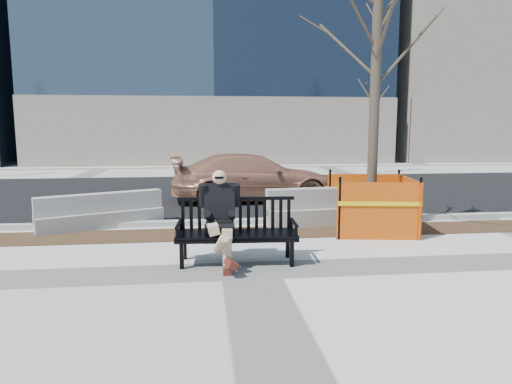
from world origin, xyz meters
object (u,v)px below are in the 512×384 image
at_px(sedan, 253,201).
at_px(jersey_barrier_left, 102,227).
at_px(seated_man, 220,262).
at_px(tree_fence, 370,231).
at_px(jersey_barrier_right, 330,224).
at_px(bench, 237,263).

height_order(sedan, jersey_barrier_left, sedan).
bearing_deg(seated_man, jersey_barrier_left, 133.83).
bearing_deg(jersey_barrier_left, tree_fence, -33.94).
bearing_deg(sedan, tree_fence, -159.36).
distance_m(sedan, jersey_barrier_right, 3.91).
distance_m(bench, tree_fence, 3.76).
distance_m(bench, sedan, 6.56).
distance_m(tree_fence, jersey_barrier_right, 1.05).
xyz_separation_m(bench, tree_fence, (3.14, 2.06, 0.00)).
height_order(seated_man, tree_fence, tree_fence).
height_order(tree_fence, jersey_barrier_left, tree_fence).
height_order(bench, jersey_barrier_right, bench).
distance_m(sedan, jersey_barrier_left, 5.15).
distance_m(bench, seated_man, 0.29).
xyz_separation_m(bench, seated_man, (-0.28, 0.07, 0.00)).
height_order(bench, tree_fence, tree_fence).
bearing_deg(bench, seated_man, 168.82).
xyz_separation_m(bench, jersey_barrier_right, (2.44, 2.84, 0.00)).
height_order(bench, sedan, sedan).
bearing_deg(bench, jersey_barrier_right, 52.46).
bearing_deg(tree_fence, bench, -146.68).
height_order(tree_fence, jersey_barrier_right, tree_fence).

